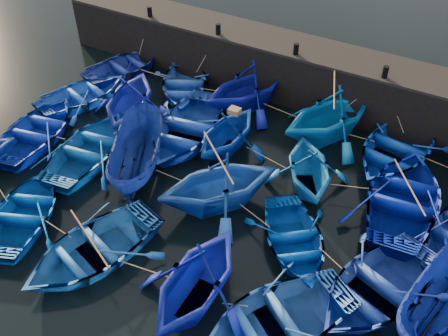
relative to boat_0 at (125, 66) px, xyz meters
The scene contains 32 objects.
ground 11.66m from the boat_0, 42.51° to the right, with size 120.00×120.00×0.00m, color black.
quay_wall 9.02m from the boat_0, 17.00° to the left, with size 26.00×2.50×2.50m, color black.
quay_top 9.23m from the boat_0, 17.00° to the left, with size 26.00×2.50×0.12m, color black.
bollard_0 3.02m from the boat_0, 71.09° to the left, with size 0.24×0.24×0.50m, color black.
bollard_1 5.46m from the boat_0, 20.60° to the left, with size 0.24×0.24×0.50m, color black.
bollard_2 9.09m from the boat_0, 11.36° to the left, with size 0.24×0.24×0.50m, color black.
bollard_3 12.93m from the boat_0, ahead, with size 0.24×0.24×0.50m, color black.
boat_0 is the anchor object (origin of this frame).
boat_1 3.63m from the boat_0, ahead, with size 3.31×4.63×0.96m, color blue.
boat_2 6.98m from the boat_0, ahead, with size 3.93×4.55×2.40m, color #09118A.
boat_3 11.10m from the boat_0, ahead, with size 4.09×4.75×2.50m, color #0564BA.
boat_4 14.01m from the boat_0, ahead, with size 3.83×5.36×1.11m, color #0637A5.
boat_6 3.15m from the boat_0, 90.81° to the right, with size 3.23×4.51×0.94m, color blue.
boat_7 4.32m from the boat_0, 47.69° to the right, with size 3.85×4.47×2.35m, color navy.
boat_8 6.52m from the boat_0, 28.00° to the right, with size 4.00×5.59×1.16m, color blue.
boat_9 8.31m from the boat_0, 20.63° to the right, with size 3.32×3.85×2.03m, color #033092.
boat_10 12.04m from the boat_0, 16.09° to the right, with size 3.31×3.84×2.02m, color #0E60AD.
boat_11 15.34m from the boat_0, 10.14° to the right, with size 3.97×5.54×1.15m, color #001281.
boat_13 6.36m from the boat_0, 87.61° to the right, with size 3.52×4.91×1.02m, color #0D2AA0.
boat_14 6.90m from the boat_0, 63.69° to the right, with size 3.58×5.00×1.04m, color #0B4E92.
boat_15 8.02m from the boat_0, 48.06° to the right, with size 1.85×4.91×1.90m, color navy.
boat_16 10.91m from the boat_0, 33.26° to the right, with size 3.91×4.53×2.38m, color #164897.
boat_17 13.92m from the boat_0, 27.58° to the right, with size 2.94×4.11×0.85m, color #003D9E.
boat_18 16.86m from the boat_0, 24.54° to the right, with size 3.58×5.00×1.04m, color #2040A4.
boat_19 18.46m from the boat_0, 21.60° to the right, with size 1.78×4.73×1.83m, color navy.
boat_21 10.64m from the boat_0, 70.92° to the right, with size 3.18×4.45×0.92m, color #00429A.
boat_22 12.22m from the boat_0, 56.61° to the right, with size 3.56×4.97×1.03m, color #19579E.
boat_23 14.55m from the boat_0, 42.91° to the right, with size 3.73×4.33×2.28m, color #0C1AA5.
boat_24 16.28m from the boat_0, 36.15° to the right, with size 3.63×5.07×1.05m, color blue.
wooden_crate 8.73m from the boat_0, 19.93° to the right, with size 0.46×0.38×0.23m, color #8B5F3C.
mooring_ropes 9.28m from the boat_0, 18.33° to the right, with size 17.05×11.87×2.10m.
loose_oars 11.58m from the boat_0, 24.19° to the right, with size 10.63×12.29×1.53m.
Camera 1 is at (7.27, -9.44, 13.31)m, focal length 40.00 mm.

